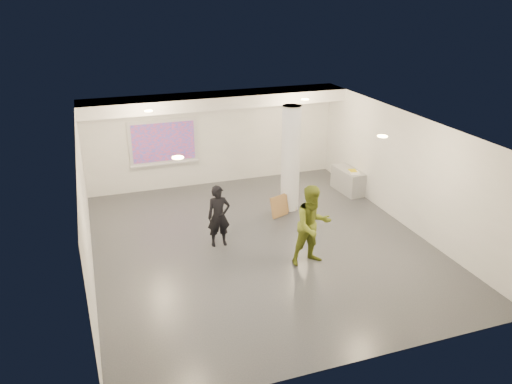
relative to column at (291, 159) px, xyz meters
name	(u,v)px	position (x,y,z in m)	size (l,w,h in m)	color
floor	(261,244)	(-1.50, -1.80, -1.50)	(8.00, 9.00, 0.01)	#373A3F
ceiling	(262,127)	(-1.50, -1.80, 1.50)	(8.00, 9.00, 0.01)	silver
wall_back	(214,138)	(-1.50, 2.70, 0.00)	(8.00, 0.01, 3.00)	silver
wall_front	(357,288)	(-1.50, -6.30, 0.00)	(8.00, 0.01, 3.00)	silver
wall_left	(85,211)	(-5.50, -1.80, 0.00)	(0.01, 9.00, 3.00)	silver
wall_right	(405,170)	(2.50, -1.80, 0.00)	(0.01, 9.00, 3.00)	silver
soffit_band	(217,100)	(-1.50, 2.15, 1.32)	(8.00, 1.10, 0.36)	white
downlight_nw	(148,111)	(-3.70, 0.70, 1.48)	(0.22, 0.22, 0.02)	#FFDB82
downlight_ne	(305,99)	(0.70, 0.70, 1.48)	(0.22, 0.22, 0.02)	#FFDB82
downlight_sw	(178,158)	(-3.70, -3.30, 1.48)	(0.22, 0.22, 0.02)	#FFDB82
downlight_se	(382,136)	(0.70, -3.30, 1.48)	(0.22, 0.22, 0.02)	#FFDB82
column	(291,159)	(0.00, 0.00, 0.00)	(0.52, 0.52, 3.00)	white
projection_screen	(163,142)	(-3.10, 2.65, 0.03)	(2.10, 0.13, 1.42)	silver
credenza	(348,181)	(2.22, 0.59, -1.14)	(0.52, 1.24, 0.72)	gray
papers_stack	(354,172)	(2.24, 0.29, -0.77)	(0.28, 0.36, 0.02)	white
postit_pad	(353,171)	(2.25, 0.42, -0.76)	(0.21, 0.29, 0.03)	#DFC708
cardboard_back	(288,203)	(-0.12, -0.20, -1.23)	(0.49, 0.04, 0.53)	olive
cardboard_front	(279,206)	(-0.48, -0.39, -1.21)	(0.54, 0.05, 0.59)	olive
woman	(219,216)	(-2.48, -1.48, -0.72)	(0.57, 0.37, 1.55)	black
man	(312,225)	(-0.70, -3.00, -0.55)	(0.92, 0.72, 1.90)	olive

